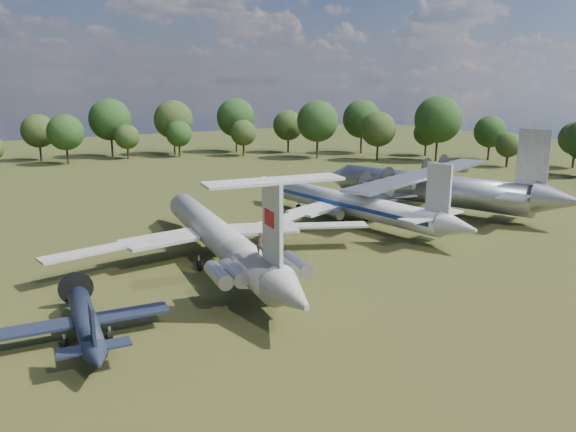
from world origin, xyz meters
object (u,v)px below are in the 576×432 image
tu104_jet (349,208)px  person_on_il62 (260,244)px  il62_airliner (219,242)px  small_prop_west (86,326)px  an12_transport (431,192)px

tu104_jet → person_on_il62: (-23.79, -18.81, 3.35)m
il62_airliner → small_prop_west: il62_airliner is taller
an12_transport → tu104_jet: bearing=159.7°
il62_airliner → tu104_jet: il62_airliner is taller
tu104_jet → an12_transport: size_ratio=0.97×
il62_airliner → person_on_il62: (-1.71, -12.31, 3.17)m
il62_airliner → small_prop_west: size_ratio=2.72×
il62_airliner → tu104_jet: (22.08, 6.50, -0.18)m
tu104_jet → person_on_il62: person_on_il62 is taller
il62_airliner → small_prop_west: bearing=-135.4°
tu104_jet → small_prop_west: tu104_jet is taller
tu104_jet → il62_airliner: bearing=-171.3°
il62_airliner → person_on_il62: bearing=-90.0°
il62_airliner → person_on_il62: person_on_il62 is taller
person_on_il62 → small_prop_west: bearing=25.2°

